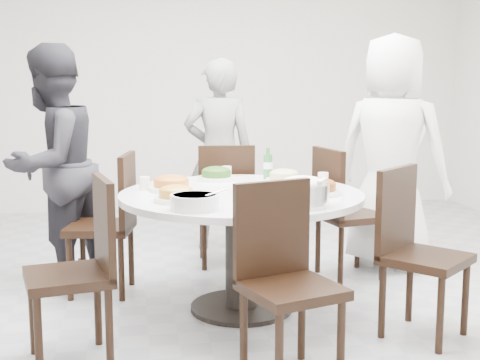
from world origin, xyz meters
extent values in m
cube|color=#A5A6AA|center=(0.00, 0.00, 0.00)|extent=(6.00, 6.00, 0.01)
cube|color=silver|center=(0.00, 3.00, 1.40)|extent=(6.00, 0.01, 2.80)
cylinder|color=white|center=(-0.07, -0.33, 0.38)|extent=(1.50, 1.50, 0.75)
cube|color=black|center=(0.83, 0.24, 0.47)|extent=(0.50, 0.50, 0.95)
cube|color=black|center=(-0.02, 0.72, 0.47)|extent=(0.45, 0.45, 0.95)
cube|color=black|center=(-0.95, 0.15, 0.47)|extent=(0.49, 0.49, 0.95)
cube|color=black|center=(-1.07, -0.95, 0.47)|extent=(0.50, 0.50, 0.95)
cube|color=black|center=(0.00, -1.33, 0.47)|extent=(0.53, 0.53, 0.95)
cube|color=black|center=(0.87, -0.93, 0.47)|extent=(0.59, 0.59, 0.95)
imported|color=white|center=(1.21, 0.44, 0.89)|extent=(1.02, 0.99, 1.77)
imported|color=black|center=(0.00, 1.21, 0.80)|extent=(0.61, 0.42, 1.60)
imported|color=black|center=(-1.28, 0.43, 0.84)|extent=(0.98, 1.03, 1.68)
cylinder|color=white|center=(-0.16, 0.18, 0.78)|extent=(0.26, 0.26, 0.07)
cylinder|color=white|center=(0.27, -0.01, 0.78)|extent=(0.25, 0.25, 0.07)
cylinder|color=white|center=(-0.49, -0.18, 0.79)|extent=(0.28, 0.28, 0.08)
cylinder|color=white|center=(0.37, -0.47, 0.79)|extent=(0.29, 0.29, 0.07)
cylinder|color=white|center=(-0.49, -0.56, 0.78)|extent=(0.25, 0.25, 0.07)
cylinder|color=silver|center=(0.19, -0.81, 0.81)|extent=(0.29, 0.29, 0.12)
cylinder|color=white|center=(-0.41, -0.81, 0.79)|extent=(0.26, 0.26, 0.08)
cylinder|color=#296631|center=(0.20, 0.17, 0.86)|extent=(0.06, 0.06, 0.22)
cylinder|color=white|center=(-0.06, 0.25, 0.79)|extent=(0.07, 0.07, 0.08)
camera|label=1|loc=(-0.75, -4.32, 1.46)|focal=50.00mm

